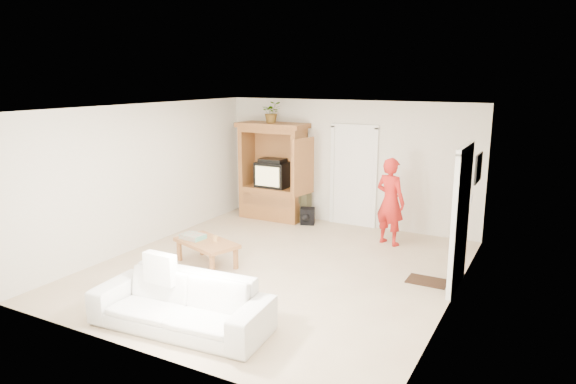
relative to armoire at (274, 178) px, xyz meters
The scene contains 19 objects.
floor 3.22m from the armoire, 59.36° to the right, with size 6.00×6.00×0.00m, color tan.
ceiling 3.53m from the armoire, 59.36° to the right, with size 6.00×6.00×0.00m, color white.
wall_back 1.66m from the armoire, 12.11° to the left, with size 5.50×5.50×0.00m, color silver.
wall_front 5.89m from the armoire, 74.44° to the right, with size 5.50×5.50×0.00m, color silver.
wall_left 2.94m from the armoire, 113.79° to the right, with size 6.00×6.00×0.00m, color silver.
wall_right 5.09m from the armoire, 31.60° to the right, with size 6.00×6.00×0.00m, color silver.
armoire is the anchor object (origin of this frame).
door_back 1.76m from the armoire, 10.13° to the left, with size 0.85×0.05×2.04m, color white.
doorway_right 4.77m from the armoire, 25.61° to the right, with size 0.05×0.90×2.04m, color black.
framed_picture 4.43m from the armoire, 10.03° to the right, with size 0.03×0.60×0.48m, color black.
doormat 4.48m from the armoire, 28.01° to the right, with size 0.60×0.40×0.02m, color #382316.
plant 1.42m from the armoire, 126.74° to the right, with size 0.41×0.35×0.45m, color #4C7238.
man 2.85m from the armoire, 11.41° to the right, with size 0.60×0.39×1.63m, color red.
sofa 5.25m from the armoire, 72.99° to the right, with size 2.24×0.88×0.66m, color silver.
coffee_table 3.15m from the armoire, 81.33° to the right, with size 1.24×0.92×0.41m.
towel 3.10m from the armoire, 86.53° to the right, with size 0.38×0.28×0.08m, color #D94948.
candle 3.11m from the armoire, 78.42° to the right, with size 0.08×0.08×0.10m, color tan.
backpack_black 1.17m from the armoire, ahead, with size 0.29×0.17×0.36m, color black, non-canonical shape.
backpack_olive 0.88m from the armoire, ahead, with size 0.35×0.26×0.66m, color #47442B, non-canonical shape.
Camera 1 is at (3.90, -6.88, 3.06)m, focal length 32.00 mm.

